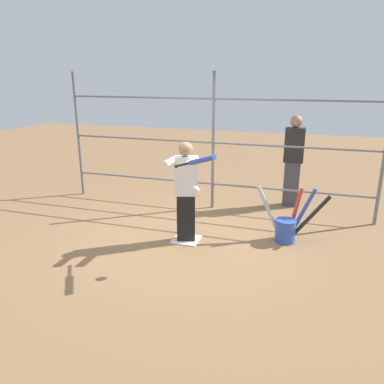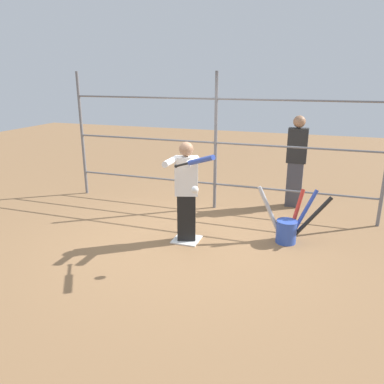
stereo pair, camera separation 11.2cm
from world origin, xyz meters
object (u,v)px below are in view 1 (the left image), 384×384
object	(u,v)px
batter	(186,189)
bat_bucket	(288,226)
softball_in_flight	(196,190)
baseball_bat_swinging	(198,161)
bystander_behind_fence	(293,160)

from	to	relation	value
batter	bat_bucket	size ratio (longest dim) A/B	1.39
batter	softball_in_flight	world-z (taller)	batter
baseball_bat_swinging	bat_bucket	distance (m)	1.96
batter	bystander_behind_fence	xyz separation A→B (m)	(-1.43, -2.20, 0.08)
bat_bucket	bystander_behind_fence	world-z (taller)	bystander_behind_fence
bystander_behind_fence	baseball_bat_swinging	bearing A→B (deg)	70.05
baseball_bat_swinging	bat_bucket	bearing A→B (deg)	-134.59
bystander_behind_fence	batter	bearing A→B (deg)	57.03
softball_in_flight	bystander_behind_fence	size ratio (longest dim) A/B	0.05
batter	softball_in_flight	bearing A→B (deg)	118.04
baseball_bat_swinging	bat_bucket	xyz separation A→B (m)	(-1.10, -1.12, -1.19)
batter	bat_bucket	bearing A→B (deg)	-162.77
bat_bucket	bystander_behind_fence	xyz separation A→B (m)	(0.06, -1.74, 0.67)
bat_bucket	bystander_behind_fence	bearing A→B (deg)	-87.90
batter	baseball_bat_swinging	world-z (taller)	baseball_bat_swinging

